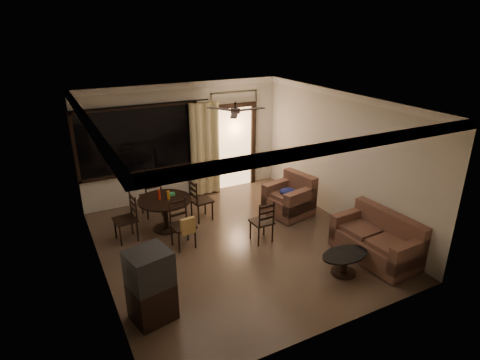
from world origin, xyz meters
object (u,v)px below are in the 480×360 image
tv_cabinet (151,286)px  armchair (291,199)px  coffee_table (344,260)px  side_chair (262,229)px  dining_chair_north (152,203)px  sofa (378,241)px  dining_table (165,205)px  dining_chair_south (183,233)px  dining_chair_west (127,227)px  dining_chair_east (201,207)px

tv_cabinet → armchair: bearing=15.6°
coffee_table → side_chair: (-0.71, 1.62, 0.01)m
dining_chair_north → sofa: (3.22, -3.63, 0.05)m
dining_table → side_chair: size_ratio=1.23×
dining_chair_north → tv_cabinet: size_ratio=0.85×
dining_chair_north → side_chair: dining_chair_north is taller
dining_chair_north → coffee_table: bearing=116.2°
dining_chair_south → dining_chair_west: bearing=134.3°
armchair → coffee_table: armchair is taller
dining_chair_east → sofa: size_ratio=0.59×
dining_chair_east → dining_chair_north: bearing=46.8°
dining_table → dining_chair_west: bearing=-174.5°
dining_chair_south → side_chair: size_ratio=1.06×
dining_chair_south → coffee_table: bearing=-49.9°
side_chair → armchair: bearing=-148.8°
dining_chair_north → coffee_table: (2.32, -3.76, -0.02)m
armchair → tv_cabinet: bearing=-163.5°
side_chair → dining_chair_north: bearing=-54.4°
coffee_table → armchair: bearing=78.3°
tv_cabinet → dining_chair_west: bearing=73.7°
dining_table → tv_cabinet: size_ratio=0.98×
dining_chair_east → tv_cabinet: size_ratio=0.85×
dining_chair_north → dining_chair_east: bearing=136.8°
sofa → coffee_table: sofa is taller
dining_chair_south → tv_cabinet: bearing=-128.2°
dining_chair_south → sofa: bearing=-38.4°
dining_chair_south → sofa: dining_chair_south is taller
coffee_table → side_chair: 1.77m
dining_chair_north → side_chair: (1.61, -2.14, -0.02)m
dining_chair_west → side_chair: bearing=56.2°
tv_cabinet → dining_chair_north: bearing=62.2°
dining_chair_south → side_chair: (1.46, -0.50, -0.04)m
dining_chair_west → armchair: 3.61m
tv_cabinet → coffee_table: (3.26, -0.42, -0.30)m
armchair → coffee_table: 2.44m
dining_chair_west → side_chair: size_ratio=1.06×
dining_table → dining_chair_south: 0.89m
dining_chair_west → dining_chair_north: (0.76, 0.86, 0.00)m
armchair → side_chair: size_ratio=1.17×
sofa → dining_chair_west: bearing=142.0°
dining_chair_west → dining_chair_south: same height
armchair → dining_chair_west: bearing=160.7°
tv_cabinet → armchair: size_ratio=1.08×
dining_chair_east → dining_chair_south: 1.20m
dining_table → dining_chair_east: (0.83, 0.08, -0.26)m
sofa → armchair: bearing=97.0°
dining_chair_north → tv_cabinet: bearing=68.9°
tv_cabinet → sofa: size_ratio=0.70×
dining_chair_west → sofa: size_ratio=0.59×
dining_chair_east → coffee_table: size_ratio=1.07×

